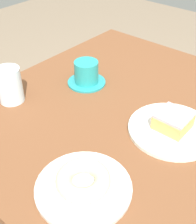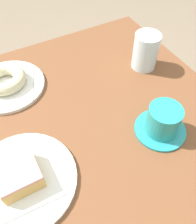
% 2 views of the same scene
% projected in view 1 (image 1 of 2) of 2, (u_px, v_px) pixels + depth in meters
% --- Properties ---
extents(table, '(0.91, 0.80, 0.73)m').
position_uv_depth(table, '(120.00, 136.00, 0.96)').
color(table, brown).
rests_on(table, ground_plane).
extents(plate_glazed_square, '(0.23, 0.23, 0.01)m').
position_uv_depth(plate_glazed_square, '(172.00, 129.00, 0.81)').
color(plate_glazed_square, silver).
rests_on(plate_glazed_square, table).
extents(napkin_glazed_square, '(0.15, 0.15, 0.00)m').
position_uv_depth(napkin_glazed_square, '(173.00, 127.00, 0.80)').
color(napkin_glazed_square, white).
rests_on(napkin_glazed_square, plate_glazed_square).
extents(donut_glazed_square, '(0.08, 0.08, 0.04)m').
position_uv_depth(donut_glazed_square, '(174.00, 120.00, 0.79)').
color(donut_glazed_square, tan).
rests_on(donut_glazed_square, napkin_glazed_square).
extents(plate_sugar_ring, '(0.21, 0.21, 0.01)m').
position_uv_depth(plate_sugar_ring, '(84.00, 188.00, 0.65)').
color(plate_sugar_ring, silver).
rests_on(plate_sugar_ring, table).
extents(napkin_sugar_ring, '(0.19, 0.19, 0.00)m').
position_uv_depth(napkin_sugar_ring, '(83.00, 186.00, 0.65)').
color(napkin_sugar_ring, white).
rests_on(napkin_sugar_ring, plate_sugar_ring).
extents(donut_sugar_ring, '(0.12, 0.12, 0.04)m').
position_uv_depth(donut_sugar_ring, '(83.00, 180.00, 0.63)').
color(donut_sugar_ring, beige).
rests_on(donut_sugar_ring, napkin_sugar_ring).
extents(water_glass, '(0.07, 0.07, 0.11)m').
position_uv_depth(water_glass, '(10.00, 85.00, 0.89)').
color(water_glass, silver).
rests_on(water_glass, table).
extents(coffee_cup, '(0.13, 0.13, 0.08)m').
position_uv_depth(coffee_cup, '(86.00, 74.00, 0.98)').
color(coffee_cup, teal).
rests_on(coffee_cup, table).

